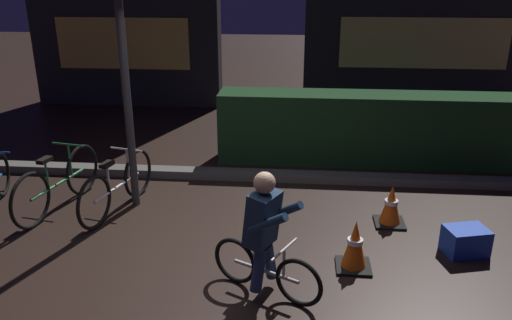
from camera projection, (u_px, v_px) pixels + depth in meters
The scene contains 11 objects.
ground_plane at pixel (233, 257), 5.53m from camera, with size 40.00×40.00×0.00m, color black.
sidewalk_curb at pixel (252, 175), 7.56m from camera, with size 12.00×0.24×0.12m, color #56544F.
hedge_row at pixel (371, 129), 8.08m from camera, with size 4.80×0.70×1.11m, color #19381C.
storefront_right at pixel (424, 15), 11.27m from camera, with size 5.22×0.54×3.97m.
street_post at pixel (128, 106), 6.30m from camera, with size 0.10×0.10×2.67m, color #2D2D33.
parked_bike_left_mid at pixel (58, 183), 6.51m from camera, with size 0.48×1.71×0.80m.
parked_bike_center_left at pixel (117, 186), 6.47m from camera, with size 0.50×1.61×0.76m.
traffic_cone_near at pixel (355, 246), 5.24m from camera, with size 0.36×0.36×0.54m.
traffic_cone_far at pixel (391, 206), 6.16m from camera, with size 0.36×0.36×0.51m.
blue_crate at pixel (466, 241), 5.55m from camera, with size 0.44×0.32×0.30m, color #193DB7.
cyclist at pixel (265, 233), 4.72m from camera, with size 1.08×0.67×1.25m.
Camera 1 is at (0.68, -4.77, 2.92)m, focal length 35.87 mm.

